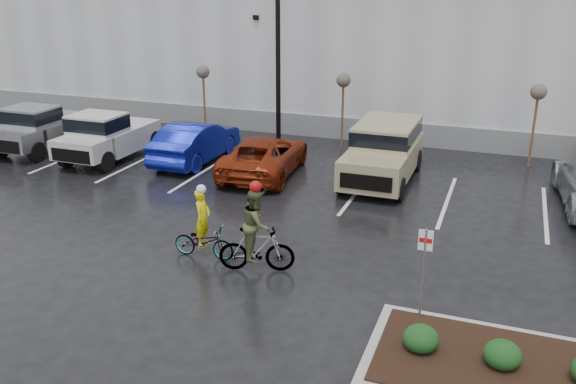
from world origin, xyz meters
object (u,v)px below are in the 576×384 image
(sapling_mid, at_px, (343,84))
(pickup_white, at_px, (113,133))
(lamppost, at_px, (278,10))
(car_blue, at_px, (196,141))
(cyclist_olive, at_px, (256,239))
(cyclist_hivis, at_px, (203,235))
(sapling_west, at_px, (203,76))
(fire_lane_sign, at_px, (424,264))
(pickup_silver, at_px, (48,126))
(sapling_east, at_px, (538,96))
(car_red, at_px, (265,155))
(suv_tan, at_px, (383,153))

(sapling_mid, xyz_separation_m, pickup_white, (-8.31, -4.48, -1.75))
(lamppost, bearing_deg, car_blue, -130.63)
(lamppost, bearing_deg, cyclist_olive, -71.54)
(lamppost, height_order, cyclist_hivis, lamppost)
(pickup_white, height_order, cyclist_olive, cyclist_olive)
(car_blue, bearing_deg, sapling_west, -67.57)
(lamppost, height_order, sapling_mid, lamppost)
(fire_lane_sign, height_order, cyclist_hivis, fire_lane_sign)
(car_blue, bearing_deg, fire_lane_sign, 138.45)
(pickup_silver, height_order, car_blue, pickup_silver)
(pickup_white, distance_m, cyclist_hivis, 10.49)
(sapling_east, xyz_separation_m, car_red, (-9.24, -4.39, -2.02))
(sapling_mid, xyz_separation_m, suv_tan, (2.53, -3.72, -1.70))
(cyclist_olive, bearing_deg, pickup_silver, 42.96)
(lamppost, height_order, car_blue, lamppost)
(car_red, bearing_deg, pickup_silver, -5.55)
(car_blue, xyz_separation_m, cyclist_hivis, (4.39, -7.69, -0.16))
(suv_tan, bearing_deg, cyclist_olive, -100.30)
(pickup_silver, bearing_deg, fire_lane_sign, -26.55)
(fire_lane_sign, bearing_deg, car_blue, 138.64)
(sapling_east, height_order, fire_lane_sign, sapling_east)
(pickup_silver, distance_m, cyclist_hivis, 13.27)
(sapling_west, relative_size, suv_tan, 0.63)
(fire_lane_sign, relative_size, car_blue, 0.46)
(cyclist_hivis, bearing_deg, sapling_east, -36.82)
(suv_tan, relative_size, cyclist_hivis, 2.52)
(car_red, xyz_separation_m, suv_tan, (4.27, 0.67, 0.32))
(sapling_west, height_order, fire_lane_sign, sapling_west)
(car_blue, xyz_separation_m, suv_tan, (7.44, 0.10, 0.24))
(sapling_east, distance_m, cyclist_olive, 13.49)
(lamppost, bearing_deg, sapling_mid, 21.80)
(sapling_east, relative_size, pickup_silver, 0.62)
(lamppost, height_order, fire_lane_sign, lamppost)
(pickup_white, distance_m, suv_tan, 10.87)
(sapling_mid, bearing_deg, cyclist_olive, -84.75)
(lamppost, distance_m, sapling_mid, 4.00)
(sapling_west, relative_size, sapling_mid, 1.00)
(pickup_white, bearing_deg, sapling_east, 15.81)
(lamppost, bearing_deg, fire_lane_sign, -56.54)
(suv_tan, bearing_deg, pickup_silver, -177.59)
(lamppost, distance_m, cyclist_hivis, 11.82)
(sapling_west, height_order, sapling_mid, same)
(fire_lane_sign, distance_m, pickup_silver, 18.99)
(sapling_mid, relative_size, cyclist_hivis, 1.58)
(pickup_silver, bearing_deg, car_blue, 4.25)
(sapling_mid, distance_m, sapling_east, 7.50)
(car_blue, xyz_separation_m, cyclist_olive, (5.99, -7.91, 0.07))
(pickup_silver, xyz_separation_m, suv_tan, (14.21, 0.60, 0.05))
(sapling_east, bearing_deg, car_red, -154.61)
(sapling_mid, relative_size, cyclist_olive, 1.34)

